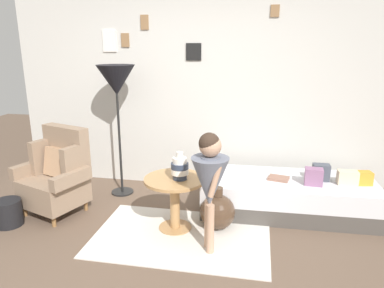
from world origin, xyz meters
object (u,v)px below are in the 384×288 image
(armchair, at_px, (58,175))
(vase_striped, at_px, (180,168))
(floor_lamp, at_px, (116,84))
(magazine_basket, at_px, (8,213))
(side_table, at_px, (175,192))
(book_on_daybed, at_px, (279,178))
(demijohn_near, at_px, (217,211))
(person_child, at_px, (210,178))
(daybed, at_px, (287,196))

(armchair, distance_m, vase_striped, 1.48)
(floor_lamp, bearing_deg, magazine_basket, -129.81)
(floor_lamp, bearing_deg, vase_striped, -39.96)
(side_table, height_order, floor_lamp, floor_lamp)
(side_table, height_order, book_on_daybed, side_table)
(side_table, bearing_deg, vase_striped, -11.82)
(magazine_basket, bearing_deg, vase_striped, 7.59)
(vase_striped, distance_m, book_on_daybed, 1.19)
(vase_striped, bearing_deg, floor_lamp, 140.04)
(vase_striped, xyz_separation_m, demijohn_near, (0.37, 0.11, -0.49))
(armchair, distance_m, book_on_daybed, 2.49)
(floor_lamp, relative_size, magazine_basket, 5.80)
(armchair, bearing_deg, person_child, -15.38)
(side_table, bearing_deg, book_on_daybed, 28.82)
(side_table, relative_size, floor_lamp, 0.38)
(demijohn_near, height_order, magazine_basket, demijohn_near)
(person_child, relative_size, book_on_daybed, 5.15)
(person_child, xyz_separation_m, book_on_daybed, (0.65, 0.92, -0.31))
(daybed, bearing_deg, magazine_basket, -163.45)
(book_on_daybed, distance_m, demijohn_near, 0.82)
(daybed, bearing_deg, demijohn_near, -144.83)
(vase_striped, bearing_deg, armchair, 173.26)
(side_table, relative_size, demijohn_near, 1.37)
(vase_striped, height_order, book_on_daybed, vase_striped)
(armchair, height_order, demijohn_near, armchair)
(book_on_daybed, distance_m, magazine_basket, 2.94)
(vase_striped, relative_size, book_on_daybed, 1.29)
(book_on_daybed, bearing_deg, demijohn_near, -142.12)
(person_child, distance_m, book_on_daybed, 1.17)
(daybed, height_order, side_table, side_table)
(armchair, height_order, person_child, person_child)
(side_table, xyz_separation_m, floor_lamp, (-0.89, 0.78, 1.00))
(armchair, xyz_separation_m, demijohn_near, (1.83, -0.06, -0.25))
(daybed, height_order, floor_lamp, floor_lamp)
(vase_striped, distance_m, person_child, 0.47)
(floor_lamp, relative_size, demijohn_near, 3.60)
(demijohn_near, bearing_deg, magazine_basket, -170.93)
(daybed, distance_m, person_child, 1.33)
(side_table, distance_m, magazine_basket, 1.79)
(side_table, xyz_separation_m, book_on_daybed, (1.05, 0.58, 0.01))
(book_on_daybed, bearing_deg, floor_lamp, 174.08)
(armchair, xyz_separation_m, side_table, (1.40, -0.16, -0.03))
(side_table, relative_size, magazine_basket, 2.22)
(person_child, height_order, magazine_basket, person_child)
(floor_lamp, xyz_separation_m, demijohn_near, (1.32, -0.69, -1.22))
(armchair, height_order, daybed, armchair)
(armchair, distance_m, demijohn_near, 1.84)
(demijohn_near, bearing_deg, floor_lamp, 152.50)
(daybed, xyz_separation_m, book_on_daybed, (-0.11, -0.03, 0.22))
(vase_striped, relative_size, demijohn_near, 0.63)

